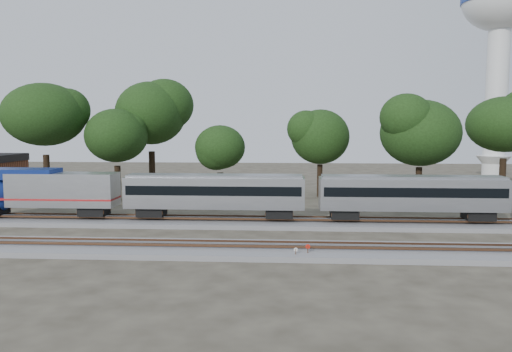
# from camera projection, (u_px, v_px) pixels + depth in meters

# --- Properties ---
(ground) EXTENTS (160.00, 160.00, 0.00)m
(ground) POSITION_uv_depth(u_px,v_px,m) (223.00, 239.00, 39.61)
(ground) COLOR #383328
(ground) RESTS_ON ground
(track_far) EXTENTS (160.00, 5.00, 0.73)m
(track_far) POSITION_uv_depth(u_px,v_px,m) (232.00, 222.00, 45.55)
(track_far) COLOR slate
(track_far) RESTS_ON ground
(track_near) EXTENTS (160.00, 5.00, 0.73)m
(track_near) POSITION_uv_depth(u_px,v_px,m) (216.00, 249.00, 35.62)
(track_near) COLOR slate
(track_near) RESTS_ON ground
(switch_stand_red) EXTENTS (0.32, 0.06, 1.01)m
(switch_stand_red) POSITION_uv_depth(u_px,v_px,m) (308.00, 250.00, 33.82)
(switch_stand_red) COLOR #512D19
(switch_stand_red) RESTS_ON ground
(switch_stand_white) EXTENTS (0.27, 0.09, 0.87)m
(switch_stand_white) POSITION_uv_depth(u_px,v_px,m) (296.00, 252.00, 33.49)
(switch_stand_white) COLOR #512D19
(switch_stand_white) RESTS_ON ground
(switch_lever) EXTENTS (0.52, 0.33, 0.30)m
(switch_lever) POSITION_uv_depth(u_px,v_px,m) (305.00, 259.00, 33.24)
(switch_lever) COLOR #512D19
(switch_lever) RESTS_ON ground
(water_tower) EXTENTS (12.97, 12.97, 35.90)m
(water_tower) POSITION_uv_depth(u_px,v_px,m) (500.00, 22.00, 85.04)
(water_tower) COLOR silver
(water_tower) RESTS_ON ground
(tree_1) EXTENTS (10.42, 10.42, 14.70)m
(tree_1) POSITION_uv_depth(u_px,v_px,m) (44.00, 115.00, 58.75)
(tree_1) COLOR black
(tree_1) RESTS_ON ground
(tree_2) EXTENTS (7.92, 7.92, 11.17)m
(tree_2) POSITION_uv_depth(u_px,v_px,m) (117.00, 136.00, 58.97)
(tree_2) COLOR black
(tree_2) RESTS_ON ground
(tree_3) EXTENTS (10.69, 10.69, 15.07)m
(tree_3) POSITION_uv_depth(u_px,v_px,m) (151.00, 113.00, 63.48)
(tree_3) COLOR black
(tree_3) RESTS_ON ground
(tree_4) EXTENTS (6.57, 6.57, 9.27)m
(tree_4) POSITION_uv_depth(u_px,v_px,m) (220.00, 147.00, 58.05)
(tree_4) COLOR black
(tree_4) RESTS_ON ground
(tree_5) EXTENTS (7.68, 7.68, 10.83)m
(tree_5) POSITION_uv_depth(u_px,v_px,m) (320.00, 137.00, 62.48)
(tree_5) COLOR black
(tree_5) RESTS_ON ground
(tree_6) EXTENTS (8.30, 8.30, 11.71)m
(tree_6) POSITION_uv_depth(u_px,v_px,m) (420.00, 133.00, 54.60)
(tree_6) COLOR black
(tree_6) RESTS_ON ground
(tree_7) EXTENTS (9.26, 9.26, 13.06)m
(tree_7) POSITION_uv_depth(u_px,v_px,m) (505.00, 125.00, 61.37)
(tree_7) COLOR black
(tree_7) RESTS_ON ground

